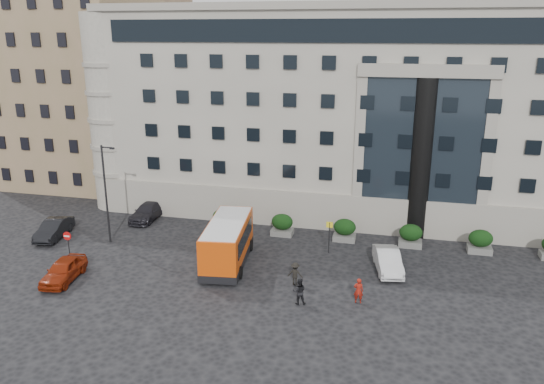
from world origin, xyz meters
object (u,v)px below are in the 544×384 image
at_px(bus_stop_sign, 329,232).
at_px(pedestrian_c, 295,274).
at_px(parked_car_c, 148,212).
at_px(white_taxi, 388,261).
at_px(red_truck, 167,178).
at_px(parked_car_d, 130,190).
at_px(hedge_d, 411,235).
at_px(street_lamp, 106,191).
at_px(parked_car_a, 64,270).
at_px(hedge_c, 345,230).
at_px(hedge_e, 480,241).
at_px(no_entry_sign, 68,240).
at_px(hedge_a, 223,219).
at_px(hedge_b, 282,224).
at_px(minibus, 227,241).
at_px(parked_car_b, 54,229).
at_px(pedestrian_a, 358,291).
at_px(pedestrian_b, 299,291).

distance_m(bus_stop_sign, pedestrian_c, 6.15).
xyz_separation_m(parked_car_c, white_taxi, (21.50, -5.87, 0.05)).
relative_size(red_truck, parked_car_c, 0.99).
xyz_separation_m(red_truck, parked_car_d, (-2.84, -2.77, -0.68)).
height_order(hedge_d, white_taxi, hedge_d).
xyz_separation_m(hedge_d, white_taxi, (-1.60, -4.95, -0.17)).
distance_m(hedge_d, street_lamp, 24.27).
relative_size(bus_stop_sign, pedestrian_c, 1.57).
bearing_deg(bus_stop_sign, parked_car_a, -152.29).
xyz_separation_m(hedge_c, parked_car_d, (-22.87, 7.03, -0.30)).
relative_size(hedge_e, no_entry_sign, 0.79).
relative_size(hedge_a, parked_car_d, 0.41).
xyz_separation_m(hedge_b, parked_car_a, (-12.70, -11.73, -0.18)).
relative_size(minibus, pedestrian_c, 4.92).
relative_size(street_lamp, red_truck, 1.67).
bearing_deg(parked_car_a, red_truck, 88.59).
height_order(hedge_d, pedestrian_c, hedge_d).
bearing_deg(white_taxi, red_truck, 136.76).
distance_m(hedge_e, parked_car_b, 34.16).
bearing_deg(hedge_c, hedge_d, 0.00).
bearing_deg(hedge_b, parked_car_a, -137.27).
bearing_deg(pedestrian_a, bus_stop_sign, -72.14).
bearing_deg(hedge_d, parked_car_c, 177.71).
bearing_deg(bus_stop_sign, pedestrian_c, -104.05).
height_order(hedge_c, white_taxi, hedge_c).
bearing_deg(hedge_a, parked_car_c, 172.98).
distance_m(hedge_d, hedge_e, 5.20).
bearing_deg(hedge_c, street_lamp, -165.33).
distance_m(no_entry_sign, minibus, 11.79).
bearing_deg(hedge_d, hedge_a, 180.00).
height_order(red_truck, parked_car_d, red_truck).
relative_size(no_entry_sign, parked_car_c, 0.48).
relative_size(hedge_e, parked_car_a, 0.42).
distance_m(bus_stop_sign, parked_car_c, 17.43).
xyz_separation_m(hedge_a, no_entry_sign, (-9.00, -8.84, 0.72)).
distance_m(hedge_c, parked_car_b, 23.92).
bearing_deg(hedge_e, hedge_b, 180.00).
bearing_deg(hedge_d, pedestrian_b, -121.38).
bearing_deg(hedge_c, minibus, -140.76).
bearing_deg(pedestrian_a, pedestrian_c, -22.09).
bearing_deg(white_taxi, street_lamp, 168.34).
height_order(hedge_b, hedge_e, same).
distance_m(parked_car_a, parked_car_c, 12.65).
bearing_deg(pedestrian_c, pedestrian_b, 108.64).
height_order(red_truck, pedestrian_c, red_truck).
distance_m(minibus, pedestrian_a, 10.54).
distance_m(hedge_a, hedge_b, 5.20).
relative_size(hedge_e, pedestrian_c, 1.14).
relative_size(parked_car_b, white_taxi, 0.99).
height_order(hedge_d, hedge_e, same).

